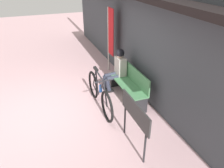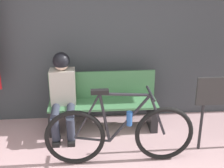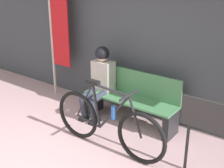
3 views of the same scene
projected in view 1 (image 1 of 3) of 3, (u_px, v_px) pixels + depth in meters
The scene contains 7 objects.
ground_plane at pixel (52, 111), 5.19m from camera, with size 24.00×24.00×0.00m, color #C69EA3.
storefront_wall at pixel (145, 32), 5.14m from camera, with size 12.00×0.56×3.20m.
park_bench_near at pixel (129, 85), 5.54m from camera, with size 1.52×0.42×0.82m.
bicycle at pixel (99, 94), 5.15m from camera, with size 1.77×0.40×0.95m.
person_seated at pixel (117, 67), 5.82m from camera, with size 0.34×0.59×1.16m.
banner_pole at pixel (110, 35), 6.55m from camera, with size 0.45×0.05×2.00m.
signboard at pixel (135, 114), 3.83m from camera, with size 1.04×0.04×0.98m.
Camera 1 is at (4.48, -0.17, 3.05)m, focal length 35.00 mm.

